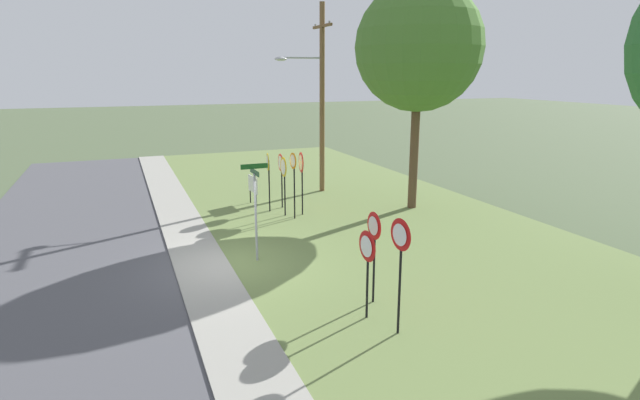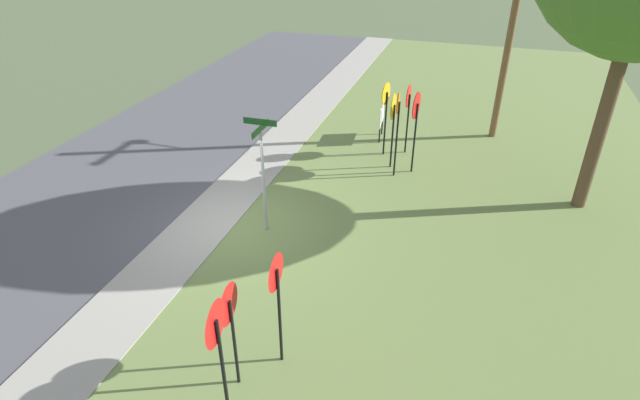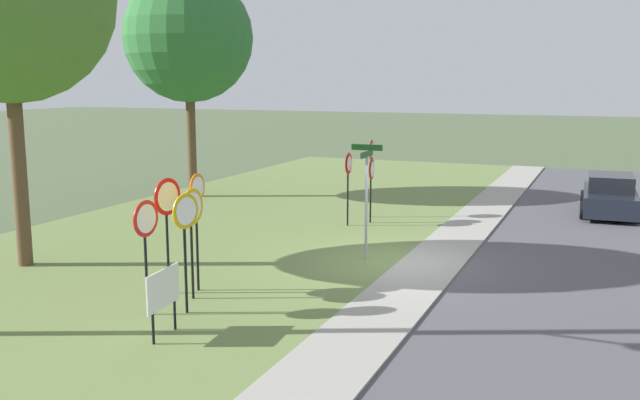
{
  "view_description": "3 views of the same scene",
  "coord_description": "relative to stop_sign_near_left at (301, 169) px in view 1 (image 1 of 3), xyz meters",
  "views": [
    {
      "loc": [
        14.28,
        -2.77,
        5.6
      ],
      "look_at": [
        -0.95,
        3.25,
        1.51
      ],
      "focal_mm": 28.71,
      "sensor_mm": 36.0,
      "label": 1
    },
    {
      "loc": [
        9.87,
        5.45,
        7.23
      ],
      "look_at": [
        0.44,
        2.45,
        1.47
      ],
      "focal_mm": 28.62,
      "sensor_mm": 36.0,
      "label": 2
    },
    {
      "loc": [
        -16.9,
        -4.83,
        4.63
      ],
      "look_at": [
        0.56,
        2.4,
        1.4
      ],
      "focal_mm": 39.7,
      "sensor_mm": 36.0,
      "label": 3
    }
  ],
  "objects": [
    {
      "name": "yield_sign_far_left",
      "position": [
        8.27,
        -1.08,
        -0.13
      ],
      "size": [
        0.69,
        0.1,
        2.33
      ],
      "rotation": [
        0.0,
        0.0,
        0.02
      ],
      "color": "black",
      "rests_on": "grass_median"
    },
    {
      "name": "stop_sign_near_right",
      "position": [
        -1.35,
        -0.43,
        -0.19
      ],
      "size": [
        0.72,
        0.1,
        2.3
      ],
      "rotation": [
        0.0,
        0.0,
        -0.05
      ],
      "color": "black",
      "rests_on": "grass_median"
    },
    {
      "name": "notice_board",
      "position": [
        -2.26,
        -1.42,
        -1.02
      ],
      "size": [
        1.1,
        0.13,
        1.25
      ],
      "rotation": [
        0.0,
        0.0,
        0.09
      ],
      "color": "black",
      "rests_on": "grass_median"
    },
    {
      "name": "street_name_post",
      "position": [
        4.36,
        -2.99,
        -0.08
      ],
      "size": [
        0.96,
        0.82,
        2.98
      ],
      "rotation": [
        0.0,
        0.0,
        0.01
      ],
      "color": "#9EA0A8",
      "rests_on": "grass_median"
    },
    {
      "name": "road_asphalt",
      "position": [
        4.46,
        -8.64,
        -1.89
      ],
      "size": [
        44.0,
        6.4,
        0.01
      ],
      "primitive_type": "cube",
      "color": "#4C4C51",
      "rests_on": "ground_plane"
    },
    {
      "name": "yield_sign_near_left",
      "position": [
        8.97,
        -1.61,
        -0.29
      ],
      "size": [
        0.73,
        0.11,
        2.12
      ],
      "rotation": [
        0.0,
        0.0,
        0.07
      ],
      "color": "black",
      "rests_on": "grass_median"
    },
    {
      "name": "stop_sign_far_left",
      "position": [
        -0.97,
        -1.08,
        -0.1
      ],
      "size": [
        0.7,
        0.14,
        2.42
      ],
      "rotation": [
        0.0,
        0.0,
        -0.16
      ],
      "color": "black",
      "rests_on": "grass_median"
    },
    {
      "name": "ground_plane",
      "position": [
        4.46,
        -3.84,
        -1.89
      ],
      "size": [
        160.0,
        160.0,
        0.0
      ],
      "primitive_type": "plane",
      "color": "#4C5B3D"
    },
    {
      "name": "utility_pole",
      "position": [
        -3.68,
        2.2,
        2.8
      ],
      "size": [
        2.1,
        2.38,
        8.62
      ],
      "color": "brown",
      "rests_on": "grass_median"
    },
    {
      "name": "stop_sign_far_right",
      "position": [
        0.43,
        -0.47,
        -0.0
      ],
      "size": [
        0.62,
        0.1,
        2.6
      ],
      "rotation": [
        0.0,
        0.0,
        0.05
      ],
      "color": "black",
      "rests_on": "grass_median"
    },
    {
      "name": "stop_sign_far_center",
      "position": [
        -0.12,
        -0.69,
        -0.13
      ],
      "size": [
        0.78,
        0.1,
        2.37
      ],
      "rotation": [
        0.0,
        0.0,
        -0.02
      ],
      "color": "black",
      "rests_on": "grass_median"
    },
    {
      "name": "yield_sign_near_right",
      "position": [
        9.88,
        -1.3,
        0.1
      ],
      "size": [
        0.7,
        0.12,
        2.62
      ],
      "rotation": [
        0.0,
        0.0,
        0.11
      ],
      "color": "black",
      "rests_on": "grass_median"
    },
    {
      "name": "stop_sign_near_left",
      "position": [
        0.0,
        0.0,
        0.0
      ],
      "size": [
        0.79,
        0.13,
        2.53
      ],
      "rotation": [
        0.0,
        0.0,
        -0.13
      ],
      "color": "black",
      "rests_on": "grass_median"
    },
    {
      "name": "oak_tree_left",
      "position": [
        0.63,
        4.74,
        4.66
      ],
      "size": [
        5.07,
        5.07,
        9.07
      ],
      "color": "brown",
      "rests_on": "grass_median"
    },
    {
      "name": "grass_median",
      "position": [
        4.46,
        2.16,
        -1.87
      ],
      "size": [
        44.0,
        12.0,
        0.04
      ],
      "primitive_type": "cube",
      "color": "olive",
      "rests_on": "ground_plane"
    },
    {
      "name": "sidewalk_strip",
      "position": [
        4.46,
        -4.64,
        -1.86
      ],
      "size": [
        44.0,
        1.6,
        0.06
      ],
      "primitive_type": "cube",
      "color": "#99968C",
      "rests_on": "ground_plane"
    }
  ]
}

